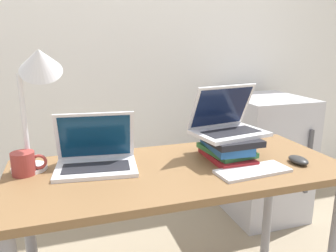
% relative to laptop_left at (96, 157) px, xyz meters
% --- Properties ---
extents(wall_back, '(8.00, 0.05, 2.70)m').
position_rel_laptop_left_xyz_m(wall_back, '(0.33, 1.00, 0.57)').
color(wall_back, silver).
rests_on(wall_back, ground_plane).
extents(desk, '(1.39, 0.60, 0.73)m').
position_rel_laptop_left_xyz_m(desk, '(0.33, -0.10, -0.14)').
color(desk, brown).
rests_on(desk, ground_plane).
extents(laptop_left, '(0.35, 0.26, 0.23)m').
position_rel_laptop_left_xyz_m(laptop_left, '(0.00, 0.00, 0.00)').
color(laptop_left, silver).
rests_on(laptop_left, desk).
extents(book_stack, '(0.22, 0.28, 0.11)m').
position_rel_laptop_left_xyz_m(book_stack, '(0.57, -0.06, 0.01)').
color(book_stack, maroon).
rests_on(book_stack, desk).
extents(laptop_on_books, '(0.34, 0.27, 0.22)m').
position_rel_laptop_left_xyz_m(laptop_on_books, '(0.57, -0.04, 0.11)').
color(laptop_on_books, silver).
rests_on(laptop_on_books, book_stack).
extents(wireless_keyboard, '(0.31, 0.15, 0.01)m').
position_rel_laptop_left_xyz_m(wireless_keyboard, '(0.59, -0.24, -0.04)').
color(wireless_keyboard, silver).
rests_on(wireless_keyboard, desk).
extents(mouse, '(0.06, 0.10, 0.03)m').
position_rel_laptop_left_xyz_m(mouse, '(0.83, -0.22, -0.03)').
color(mouse, '#2D2D2D').
rests_on(mouse, desk).
extents(mug, '(0.13, 0.09, 0.09)m').
position_rel_laptop_left_xyz_m(mug, '(-0.27, 0.01, -0.00)').
color(mug, '#9E3833').
rests_on(mug, desk).
extents(desk_lamp, '(0.23, 0.20, 0.53)m').
position_rel_laptop_left_xyz_m(desk_lamp, '(-0.19, 0.03, 0.34)').
color(desk_lamp, white).
rests_on(desk_lamp, desk).
extents(mini_fridge, '(0.50, 0.57, 0.87)m').
position_rel_laptop_left_xyz_m(mini_fridge, '(1.23, 0.62, -0.34)').
color(mini_fridge, silver).
rests_on(mini_fridge, ground_plane).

